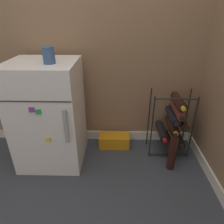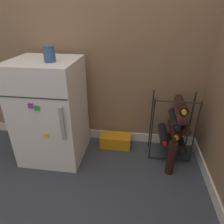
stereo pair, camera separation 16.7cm
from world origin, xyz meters
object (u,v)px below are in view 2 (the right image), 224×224
(mini_fridge, at_px, (51,111))
(fridge_top_cup, at_px, (49,54))
(soda_box, at_px, (115,141))
(wine_rack, at_px, (175,128))
(loose_bottle_floor, at_px, (171,157))

(mini_fridge, xyz_separation_m, fridge_top_cup, (0.09, -0.06, 0.49))
(soda_box, relative_size, fridge_top_cup, 2.57)
(wine_rack, height_order, soda_box, wine_rack)
(fridge_top_cup, height_order, loose_bottle_floor, fridge_top_cup)
(mini_fridge, distance_m, soda_box, 0.67)
(mini_fridge, xyz_separation_m, wine_rack, (1.06, 0.12, -0.14))
(mini_fridge, distance_m, wine_rack, 1.07)
(wine_rack, bearing_deg, fridge_top_cup, -169.65)
(fridge_top_cup, distance_m, loose_bottle_floor, 1.20)
(mini_fridge, distance_m, loose_bottle_floor, 1.05)
(soda_box, height_order, loose_bottle_floor, loose_bottle_floor)
(soda_box, xyz_separation_m, fridge_top_cup, (-0.45, -0.24, 0.86))
(wine_rack, height_order, fridge_top_cup, fridge_top_cup)
(mini_fridge, bearing_deg, soda_box, 18.17)
(mini_fridge, relative_size, wine_rack, 1.46)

